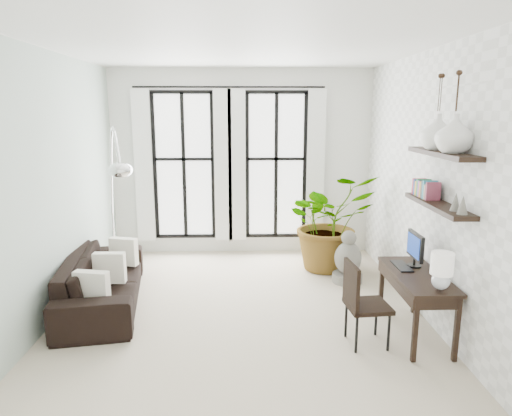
{
  "coord_description": "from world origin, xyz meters",
  "views": [
    {
      "loc": [
        0.06,
        -5.44,
        2.47
      ],
      "look_at": [
        0.2,
        0.3,
        1.26
      ],
      "focal_mm": 32.0,
      "sensor_mm": 36.0,
      "label": 1
    }
  ],
  "objects_px": {
    "desk": "(419,279)",
    "arc_lamp": "(114,167)",
    "sofa": "(103,280)",
    "desk_chair": "(361,299)",
    "plant": "(329,221)",
    "buddha": "(348,261)"
  },
  "relations": [
    {
      "from": "desk",
      "to": "arc_lamp",
      "type": "height_order",
      "value": "arc_lamp"
    },
    {
      "from": "sofa",
      "to": "desk_chair",
      "type": "relative_size",
      "value": 2.46
    },
    {
      "from": "plant",
      "to": "arc_lamp",
      "type": "height_order",
      "value": "arc_lamp"
    },
    {
      "from": "desk",
      "to": "buddha",
      "type": "relative_size",
      "value": 1.57
    },
    {
      "from": "buddha",
      "to": "plant",
      "type": "bearing_deg",
      "value": 106.57
    },
    {
      "from": "desk_chair",
      "to": "desk",
      "type": "bearing_deg",
      "value": 5.85
    },
    {
      "from": "sofa",
      "to": "plant",
      "type": "xyz_separation_m",
      "value": [
        3.18,
        1.34,
        0.44
      ]
    },
    {
      "from": "desk",
      "to": "arc_lamp",
      "type": "bearing_deg",
      "value": 157.85
    },
    {
      "from": "sofa",
      "to": "plant",
      "type": "distance_m",
      "value": 3.48
    },
    {
      "from": "plant",
      "to": "desk",
      "type": "relative_size",
      "value": 1.25
    },
    {
      "from": "plant",
      "to": "arc_lamp",
      "type": "distance_m",
      "value": 3.34
    },
    {
      "from": "desk_chair",
      "to": "buddha",
      "type": "height_order",
      "value": "desk_chair"
    },
    {
      "from": "plant",
      "to": "desk_chair",
      "type": "height_order",
      "value": "plant"
    },
    {
      "from": "sofa",
      "to": "buddha",
      "type": "relative_size",
      "value": 2.88
    },
    {
      "from": "sofa",
      "to": "desk",
      "type": "xyz_separation_m",
      "value": [
        3.75,
        -1.0,
        0.36
      ]
    },
    {
      "from": "plant",
      "to": "desk_chair",
      "type": "relative_size",
      "value": 1.68
    },
    {
      "from": "desk",
      "to": "plant",
      "type": "bearing_deg",
      "value": 103.69
    },
    {
      "from": "desk_chair",
      "to": "arc_lamp",
      "type": "distance_m",
      "value": 3.61
    },
    {
      "from": "buddha",
      "to": "desk",
      "type": "bearing_deg",
      "value": -77.38
    },
    {
      "from": "arc_lamp",
      "to": "desk_chair",
      "type": "bearing_deg",
      "value": -28.49
    },
    {
      "from": "sofa",
      "to": "arc_lamp",
      "type": "xyz_separation_m",
      "value": [
        0.1,
        0.49,
        1.43
      ]
    },
    {
      "from": "desk_chair",
      "to": "buddha",
      "type": "bearing_deg",
      "value": 75.73
    }
  ]
}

